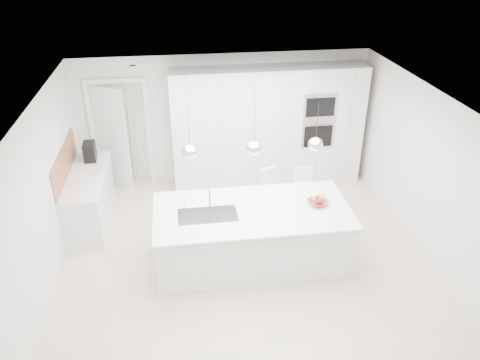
{
  "coord_description": "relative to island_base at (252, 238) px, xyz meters",
  "views": [
    {
      "loc": [
        -0.88,
        -5.89,
        4.51
      ],
      "look_at": [
        0.0,
        0.3,
        1.1
      ],
      "focal_mm": 35.0,
      "sensor_mm": 36.0,
      "label": 1
    }
  ],
  "objects": [
    {
      "name": "wall_back",
      "position": [
        -0.1,
        2.8,
        0.82
      ],
      "size": [
        5.5,
        0.0,
        5.5
      ],
      "primitive_type": "plane",
      "rotation": [
        1.57,
        0.0,
        0.0
      ],
      "color": "white",
      "rests_on": "ground"
    },
    {
      "name": "oven_stack",
      "position": [
        1.6,
        2.19,
        0.92
      ],
      "size": [
        0.62,
        0.04,
        1.05
      ],
      "primitive_type": null,
      "color": "#A5A5A8",
      "rests_on": "tall_cabinets"
    },
    {
      "name": "island_sink",
      "position": [
        -0.65,
        -0.0,
        0.39
      ],
      "size": [
        0.84,
        0.44,
        0.18
      ],
      "primitive_type": null,
      "color": "#3F3F42",
      "rests_on": "island_worktop"
    },
    {
      "name": "apple_c",
      "position": [
        0.95,
        0.02,
        0.54
      ],
      "size": [
        0.08,
        0.08,
        0.08
      ],
      "primitive_type": "sphere",
      "color": "maroon",
      "rests_on": "fruit_bowl"
    },
    {
      "name": "radiator",
      "position": [
        -1.73,
        2.76,
        0.42
      ],
      "size": [
        0.32,
        0.04,
        1.4
      ],
      "primitive_type": null,
      "color": "white",
      "rests_on": "floor"
    },
    {
      "name": "wall_left",
      "position": [
        -2.85,
        0.3,
        0.82
      ],
      "size": [
        0.0,
        5.0,
        5.0
      ],
      "primitive_type": "plane",
      "rotation": [
        1.57,
        0.0,
        1.57
      ],
      "color": "white",
      "rests_on": "ground"
    },
    {
      "name": "bar_stool_left",
      "position": [
        0.45,
        1.01,
        0.06
      ],
      "size": [
        0.46,
        0.53,
        0.99
      ],
      "primitive_type": null,
      "rotation": [
        0.0,
        0.0,
        0.33
      ],
      "color": "white",
      "rests_on": "floor"
    },
    {
      "name": "doorway_frame",
      "position": [
        -2.05,
        2.77,
        0.59
      ],
      "size": [
        1.11,
        0.08,
        2.13
      ],
      "primitive_type": null,
      "color": "white",
      "rests_on": "floor"
    },
    {
      "name": "bar_stool_right",
      "position": [
        1.05,
        1.0,
        0.06
      ],
      "size": [
        0.43,
        0.52,
        0.97
      ],
      "primitive_type": null,
      "rotation": [
        0.0,
        0.0,
        -0.29
      ],
      "color": "white",
      "rests_on": "floor"
    },
    {
      "name": "apple_a",
      "position": [
        1.01,
        0.06,
        0.54
      ],
      "size": [
        0.08,
        0.08,
        0.08
      ],
      "primitive_type": "sphere",
      "color": "maroon",
      "rests_on": "fruit_bowl"
    },
    {
      "name": "island_tap",
      "position": [
        -0.6,
        0.2,
        0.62
      ],
      "size": [
        0.02,
        0.02,
        0.3
      ],
      "primitive_type": "cylinder",
      "color": "white",
      "rests_on": "island_worktop"
    },
    {
      "name": "fruit_bowl",
      "position": [
        0.97,
        0.05,
        0.51
      ],
      "size": [
        0.38,
        0.38,
        0.07
      ],
      "primitive_type": "imported",
      "rotation": [
        0.0,
        0.0,
        0.41
      ],
      "color": "#A6633C",
      "rests_on": "island_worktop"
    },
    {
      "name": "pendant_mid",
      "position": [
        -0.0,
        -0.0,
        1.47
      ],
      "size": [
        0.2,
        0.2,
        0.2
      ],
      "primitive_type": "sphere",
      "color": "white",
      "rests_on": "ceiling"
    },
    {
      "name": "apple_extra_3",
      "position": [
        1.0,
        0.03,
        0.54
      ],
      "size": [
        0.09,
        0.09,
        0.09
      ],
      "primitive_type": "sphere",
      "color": "maroon",
      "rests_on": "fruit_bowl"
    },
    {
      "name": "island_base",
      "position": [
        0.0,
        0.0,
        0.0
      ],
      "size": [
        2.8,
        1.2,
        0.86
      ],
      "primitive_type": "cube",
      "color": "white",
      "rests_on": "floor"
    },
    {
      "name": "tall_cabinets",
      "position": [
        0.7,
        2.5,
        0.72
      ],
      "size": [
        3.6,
        0.6,
        2.3
      ],
      "primitive_type": "cube",
      "color": "white",
      "rests_on": "floor"
    },
    {
      "name": "hallway_door",
      "position": [
        -2.3,
        2.72,
        0.57
      ],
      "size": [
        0.76,
        0.38,
        2.0
      ],
      "primitive_type": "cube",
      "rotation": [
        0.0,
        0.0,
        -0.44
      ],
      "color": "white",
      "rests_on": "floor"
    },
    {
      "name": "oak_backsplash",
      "position": [
        -2.84,
        1.5,
        0.72
      ],
      "size": [
        0.02,
        1.8,
        0.5
      ],
      "primitive_type": "cube",
      "color": "#A6633C",
      "rests_on": "wall_left"
    },
    {
      "name": "ceiling",
      "position": [
        -0.1,
        0.3,
        2.07
      ],
      "size": [
        5.5,
        5.5,
        0.0
      ],
      "primitive_type": "plane",
      "rotation": [
        3.14,
        0.0,
        0.0
      ],
      "color": "white",
      "rests_on": "wall_back"
    },
    {
      "name": "island_worktop",
      "position": [
        0.0,
        0.05,
        0.45
      ],
      "size": [
        2.84,
        1.4,
        0.04
      ],
      "primitive_type": "cube",
      "color": "white",
      "rests_on": "island_base"
    },
    {
      "name": "apple_b",
      "position": [
        0.97,
        0.08,
        0.54
      ],
      "size": [
        0.08,
        0.08,
        0.08
      ],
      "primitive_type": "sphere",
      "color": "maroon",
      "rests_on": "fruit_bowl"
    },
    {
      "name": "left_base_cabinets",
      "position": [
        -2.55,
        1.5,
        0.0
      ],
      "size": [
        0.6,
        1.8,
        0.86
      ],
      "primitive_type": "cube",
      "color": "white",
      "rests_on": "floor"
    },
    {
      "name": "banana_bunch",
      "position": [
        0.99,
        0.07,
        0.59
      ],
      "size": [
        0.24,
        0.17,
        0.21
      ],
      "primitive_type": "torus",
      "rotation": [
        1.22,
        0.0,
        0.35
      ],
      "color": "yellow",
      "rests_on": "fruit_bowl"
    },
    {
      "name": "left_worktop",
      "position": [
        -2.55,
        1.5,
        0.45
      ],
      "size": [
        0.62,
        1.82,
        0.04
      ],
      "primitive_type": "cube",
      "color": "white",
      "rests_on": "left_base_cabinets"
    },
    {
      "name": "espresso_machine",
      "position": [
        -2.53,
        2.06,
        0.63
      ],
      "size": [
        0.21,
        0.31,
        0.33
      ],
      "primitive_type": "cube",
      "rotation": [
        0.0,
        0.0,
        0.03
      ],
      "color": "black",
      "rests_on": "left_worktop"
    },
    {
      "name": "floor",
      "position": [
        -0.1,
        0.3,
        -0.43
      ],
      "size": [
        5.5,
        5.5,
        0.0
      ],
      "primitive_type": "plane",
      "color": "beige",
      "rests_on": "ground"
    },
    {
      "name": "pendant_right",
      "position": [
        0.85,
        -0.0,
        1.47
      ],
      "size": [
        0.2,
        0.2,
        0.2
      ],
      "primitive_type": "sphere",
      "color": "white",
      "rests_on": "ceiling"
    },
    {
      "name": "pendant_left",
      "position": [
        -0.85,
        -0.0,
        1.47
      ],
      "size": [
        0.2,
        0.2,
        0.2
      ],
      "primitive_type": "sphere",
      "color": "white",
      "rests_on": "ceiling"
    }
  ]
}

